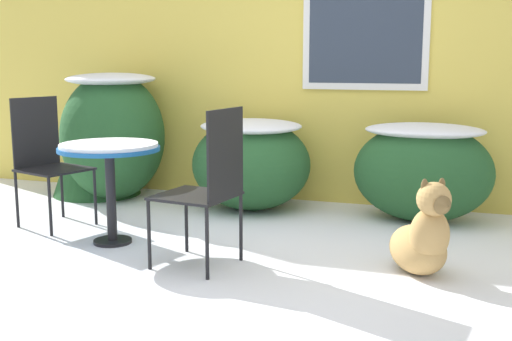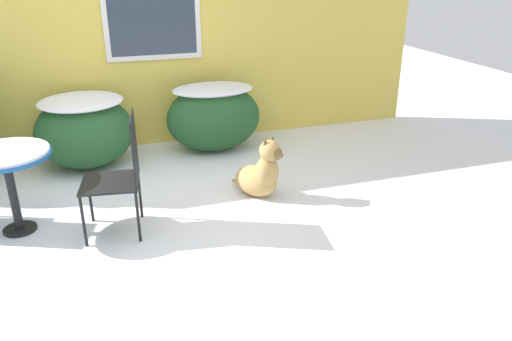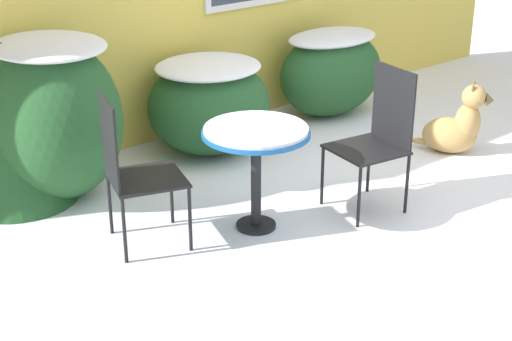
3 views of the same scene
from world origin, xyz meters
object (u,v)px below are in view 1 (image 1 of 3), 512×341
patio_table (109,158)px  patio_chair_far_side (208,183)px  patio_chair_near_table (47,157)px  dog (422,240)px

patio_table → patio_chair_far_side: patio_chair_far_side is taller
patio_chair_near_table → patio_chair_far_side: same height
patio_chair_near_table → dog: (3.01, -0.33, -0.33)m
patio_chair_near_table → dog: patio_chair_near_table is taller
dog → patio_chair_far_side: bearing=158.8°
patio_table → dog: 2.27m
patio_chair_far_side → patio_table: bearing=-99.4°
patio_table → patio_chair_far_side: size_ratio=0.72×
patio_chair_far_side → dog: bearing=109.7°
patio_chair_far_side → dog: size_ratio=1.63×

